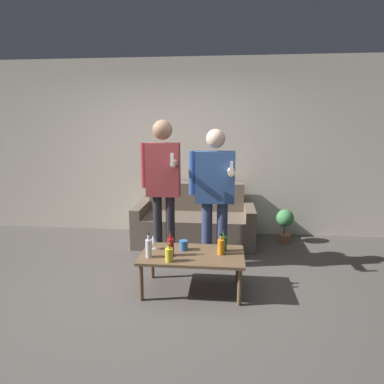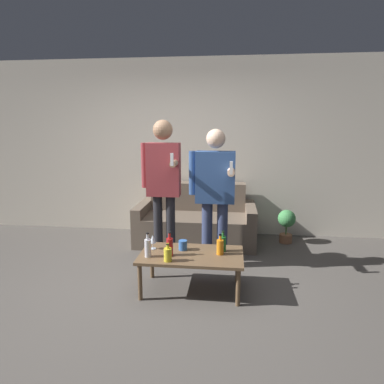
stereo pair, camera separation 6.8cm
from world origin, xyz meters
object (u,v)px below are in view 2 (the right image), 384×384
(bottle_orange, at_px, (170,246))
(person_standing_right, at_px, (215,189))
(couch, at_px, (196,221))
(person_standing_left, at_px, (163,179))
(coffee_table, at_px, (191,258))

(bottle_orange, distance_m, person_standing_right, 0.95)
(couch, xyz_separation_m, person_standing_right, (0.31, -0.89, 0.67))
(person_standing_left, bearing_deg, person_standing_right, -6.36)
(couch, xyz_separation_m, bottle_orange, (-0.10, -1.62, 0.20))
(couch, relative_size, bottle_orange, 6.87)
(coffee_table, relative_size, person_standing_right, 0.64)
(person_standing_left, bearing_deg, couch, 68.75)
(couch, distance_m, bottle_orange, 1.64)
(person_standing_left, distance_m, person_standing_right, 0.64)
(couch, bearing_deg, coffee_table, -85.88)
(couch, height_order, person_standing_right, person_standing_right)
(bottle_orange, bearing_deg, person_standing_right, 60.42)
(couch, distance_m, coffee_table, 1.56)
(couch, distance_m, person_standing_left, 1.17)
(coffee_table, height_order, person_standing_right, person_standing_right)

